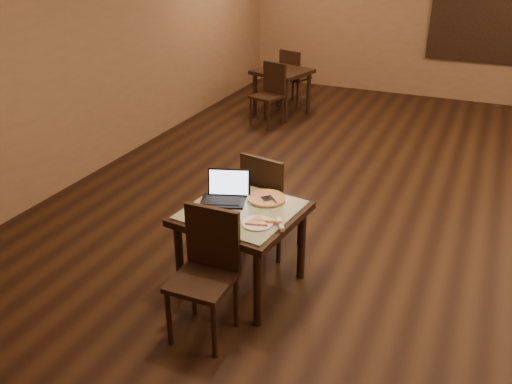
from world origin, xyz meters
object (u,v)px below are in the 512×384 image
at_px(tiled_table, 242,220).
at_px(other_table_b_chair_near, 270,91).
at_px(laptop, 226,193).
at_px(pizza_pan, 266,199).
at_px(other_table_b_chair_far, 293,74).
at_px(chair_main_near, 207,266).
at_px(other_table_b, 282,78).
at_px(chair_main_far, 268,198).

bearing_deg(tiled_table, other_table_b_chair_near, 116.31).
relative_size(tiled_table, laptop, 2.39).
relative_size(laptop, other_table_b_chair_near, 0.44).
xyz_separation_m(pizza_pan, other_table_b_chair_far, (-1.64, 5.09, -0.22)).
distance_m(laptop, other_table_b_chair_far, 5.40).
height_order(chair_main_near, other_table_b_chair_far, chair_main_near).
xyz_separation_m(tiled_table, other_table_b_chair_near, (-1.48, 4.19, -0.11)).
relative_size(tiled_table, other_table_b, 1.03).
distance_m(chair_main_near, other_table_b, 5.58).
xyz_separation_m(chair_main_far, pizza_pan, (0.14, -0.37, 0.19)).
height_order(pizza_pan, other_table_b_chair_near, other_table_b_chair_near).
height_order(laptop, other_table_b_chair_far, laptop).
bearing_deg(other_table_b, laptop, -59.11).
xyz_separation_m(other_table_b, other_table_b_chair_far, (-0.02, 0.57, -0.08)).
xyz_separation_m(chair_main_near, other_table_b_chair_near, (-1.48, 4.80, -0.02)).
bearing_deg(other_table_b, chair_main_far, -55.05).
bearing_deg(other_table_b, other_table_b_chair_far, 107.55).
distance_m(pizza_pan, other_table_b_chair_far, 5.36).
bearing_deg(chair_main_far, laptop, 80.84).
xyz_separation_m(tiled_table, other_table_b, (-1.50, 4.76, -0.03)).
relative_size(chair_main_far, other_table_b_chair_near, 1.05).
distance_m(other_table_b, other_table_b_chair_near, 0.58).
distance_m(chair_main_far, laptop, 0.59).
distance_m(chair_main_near, laptop, 0.79).
bearing_deg(pizza_pan, other_table_b, 109.71).
bearing_deg(other_table_b, tiled_table, -57.23).
height_order(laptop, other_table_b_chair_near, laptop).
distance_m(tiled_table, other_table_b, 4.99).
height_order(chair_main_far, other_table_b_chair_far, chair_main_far).
height_order(chair_main_far, laptop, chair_main_far).
xyz_separation_m(pizza_pan, other_table_b_chair_near, (-1.60, 3.95, -0.22)).
bearing_deg(laptop, other_table_b_chair_far, 85.16).
bearing_deg(chair_main_near, pizza_pan, 80.84).
height_order(other_table_b, other_table_b_chair_far, other_table_b_chair_far).
xyz_separation_m(pizza_pan, other_table_b, (-1.62, 4.52, -0.14)).
relative_size(pizza_pan, other_table_b_chair_near, 0.35).
distance_m(chair_main_far, other_table_b, 4.41).
relative_size(laptop, other_table_b, 0.43).
xyz_separation_m(tiled_table, other_table_b_chair_far, (-1.52, 5.33, -0.11)).
bearing_deg(laptop, chair_main_far, 50.96).
height_order(pizza_pan, other_table_b, pizza_pan).
bearing_deg(other_table_b, pizza_pan, -55.00).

